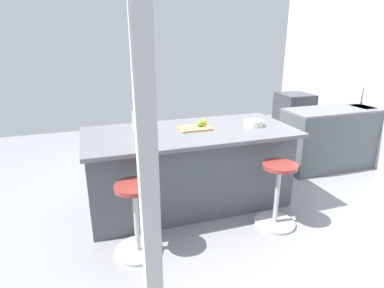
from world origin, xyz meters
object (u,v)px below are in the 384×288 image
object	(u,v)px
kitchen_island	(189,168)
stool_by_window	(277,197)
stool_middle	(137,221)
oven_range	(293,116)
fruit_bowl	(254,123)
apple_yellow	(204,122)
cutting_board	(195,128)
apple_green	(200,123)
water_bottle	(135,120)

from	to	relation	value
kitchen_island	stool_by_window	bearing A→B (deg)	136.17
stool_middle	stool_by_window	bearing A→B (deg)	180.00
oven_range	fruit_bowl	size ratio (longest dim) A/B	4.02
oven_range	apple_yellow	distance (m)	3.20
cutting_board	apple_green	distance (m)	0.09
apple_yellow	fruit_bowl	world-z (taller)	apple_yellow
oven_range	water_bottle	bearing A→B (deg)	27.56
cutting_board	apple_yellow	bearing A→B (deg)	-150.63
kitchen_island	apple_green	bearing A→B (deg)	-177.12
stool_by_window	stool_middle	bearing A→B (deg)	0.00
stool_by_window	water_bottle	xyz separation A→B (m)	(1.33, -0.84, 0.74)
stool_middle	fruit_bowl	xyz separation A→B (m)	(-1.50, -0.62, 0.65)
cutting_board	apple_yellow	distance (m)	0.16
cutting_board	fruit_bowl	world-z (taller)	fruit_bowl
cutting_board	water_bottle	xyz separation A→B (m)	(0.65, -0.13, 0.11)
kitchen_island	fruit_bowl	size ratio (longest dim) A/B	10.57
oven_range	stool_middle	bearing A→B (deg)	36.42
fruit_bowl	kitchen_island	bearing A→B (deg)	-7.24
oven_range	water_bottle	size ratio (longest dim) A/B	2.85
stool_by_window	cutting_board	distance (m)	1.16
apple_yellow	fruit_bowl	distance (m)	0.59
stool_by_window	cutting_board	xyz separation A→B (m)	(0.68, -0.71, 0.62)
cutting_board	fruit_bowl	bearing A→B (deg)	172.61
apple_green	water_bottle	bearing A→B (deg)	-9.64
kitchen_island	oven_range	bearing A→B (deg)	-145.86
stool_middle	cutting_board	xyz separation A→B (m)	(-0.81, -0.71, 0.62)
stool_by_window	stool_middle	distance (m)	1.48
apple_yellow	water_bottle	distance (m)	0.79
stool_middle	apple_green	size ratio (longest dim) A/B	9.62
stool_by_window	water_bottle	world-z (taller)	water_bottle
stool_by_window	apple_yellow	distance (m)	1.16
stool_by_window	apple_green	distance (m)	1.16
stool_middle	fruit_bowl	bearing A→B (deg)	-157.68
stool_by_window	stool_middle	xyz separation A→B (m)	(1.48, 0.00, 0.00)
oven_range	stool_middle	world-z (taller)	oven_range
kitchen_island	apple_yellow	bearing A→B (deg)	-160.73
apple_green	fruit_bowl	size ratio (longest dim) A/B	0.33
apple_yellow	water_bottle	bearing A→B (deg)	-4.36
water_bottle	fruit_bowl	xyz separation A→B (m)	(-1.34, 0.23, -0.08)
kitchen_island	water_bottle	bearing A→B (deg)	-12.43
stool_middle	kitchen_island	bearing A→B (deg)	-136.17
cutting_board	water_bottle	bearing A→B (deg)	-11.77
stool_by_window	apple_green	world-z (taller)	apple_green
oven_range	stool_middle	distance (m)	4.37
kitchen_island	fruit_bowl	world-z (taller)	fruit_bowl
apple_green	kitchen_island	bearing A→B (deg)	2.88
apple_green	cutting_board	bearing A→B (deg)	10.43
water_bottle	oven_range	bearing A→B (deg)	-152.44
apple_yellow	oven_range	bearing A→B (deg)	-144.88
apple_green	fruit_bowl	xyz separation A→B (m)	(-0.62, 0.10, -0.02)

